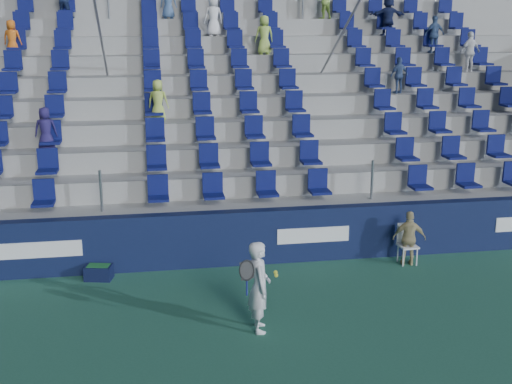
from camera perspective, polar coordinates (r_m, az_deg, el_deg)
ground at (r=11.29m, az=1.36°, el=-12.08°), size 70.00×70.00×0.00m
sponsor_wall at (r=13.92m, az=-1.04°, el=-4.05°), size 24.00×0.32×1.20m
grandstand at (r=18.47m, az=-3.39°, el=5.58°), size 24.00×8.17×6.63m
tennis_player at (r=10.93m, az=0.29°, el=-8.39°), size 0.69×0.64×1.60m
line_judge_chair at (r=14.40m, az=13.23°, el=-4.21°), size 0.41×0.42×0.88m
line_judge at (r=14.25m, az=13.47°, el=-4.02°), size 0.76×0.47×1.20m
ball_bin at (r=13.62m, az=-13.80°, el=-6.89°), size 0.61×0.47×0.31m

